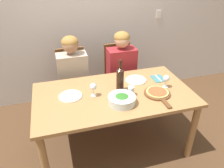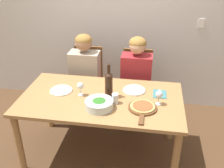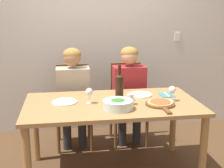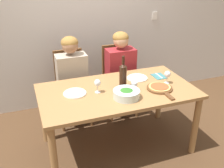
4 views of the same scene
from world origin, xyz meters
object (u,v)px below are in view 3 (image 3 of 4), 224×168
Objects in this scene: wine_bottle at (119,87)px; fork_on_napkin at (167,95)px; wine_glass_left at (89,93)px; water_tumbler at (130,99)px; person_man at (129,87)px; person_woman at (73,89)px; dinner_plate_left at (65,102)px; dinner_plate_right at (140,95)px; pizza_on_board at (160,104)px; chair_right at (127,101)px; chair_left at (73,104)px; broccoli_bowl at (118,104)px; wine_glass_right at (172,91)px.

wine_bottle reaches higher than fork_on_napkin.
wine_glass_left is 1.46× the size of water_tumbler.
person_woman is at bearing 180.00° from person_man.
dinner_plate_left is 0.26m from wine_glass_left.
person_woman is 0.83m from dinner_plate_right.
pizza_on_board is 4.05× the size of water_tumbler.
person_woman is at bearing 133.76° from pizza_on_board.
dinner_plate_right is at bearing 9.67° from dinner_plate_left.
dinner_plate_right is 0.36m from pizza_on_board.
wine_bottle is 0.30m from wine_glass_left.
person_man is at bearing 0.00° from person_woman.
dinner_plate_left is 1.00× the size of dinner_plate_right.
wine_glass_left is (0.13, -0.66, 0.14)m from person_woman.
water_tumbler is (-0.15, -0.88, 0.30)m from chair_right.
dinner_plate_right is (0.68, -0.60, 0.26)m from chair_left.
broccoli_bowl is 0.59m from wine_glass_right.
wine_glass_right is (0.28, -0.83, 0.35)m from chair_right.
dinner_plate_left is at bearing -141.37° from person_man.
person_man is 0.84m from pizza_on_board.
person_man reaches higher than chair_left.
chair_right is 2.33× the size of pizza_on_board.
wine_bottle reaches higher than wine_glass_right.
dinner_plate_left reaches higher than fork_on_napkin.
dinner_plate_left is at bearing 167.79° from wine_glass_left.
dinner_plate_right is at bearing 173.12° from fork_on_napkin.
wine_glass_left is (-0.53, -0.78, 0.35)m from chair_right.
broccoli_bowl is at bearing -127.87° from dinner_plate_right.
chair_right is at bearing 0.00° from chair_left.
chair_right is 5.42× the size of fork_on_napkin.
chair_left and chair_right have the same top height.
dinner_plate_right is at bearing -35.18° from person_woman.
dinner_plate_right is 0.28m from fork_on_napkin.
chair_right is at bearing 80.11° from water_tumbler.
person_man reaches higher than wine_bottle.
broccoli_bowl is at bearing -41.04° from wine_glass_left.
chair_left reaches higher than dinner_plate_right.
person_woman is at bearing -90.00° from chair_left.
chair_left is at bearing 99.64° from wine_glass_left.
chair_right reaches higher than broccoli_bowl.
broccoli_bowl is at bearing -69.35° from chair_left.
chair_left is 2.33× the size of pizza_on_board.
wine_glass_right is at bearing -37.15° from person_woman.
broccoli_bowl is at bearing -103.34° from wine_bottle.
wine_glass_right is (0.26, -0.23, 0.10)m from dinner_plate_right.
chair_left is 0.94m from dinner_plate_right.
chair_right is at bearing 72.75° from wine_bottle.
chair_left is 0.78m from dinner_plate_left.
chair_right is 0.99m from pizza_on_board.
person_woman is 4.93× the size of dinner_plate_right.
chair_left is 0.81× the size of person_man.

